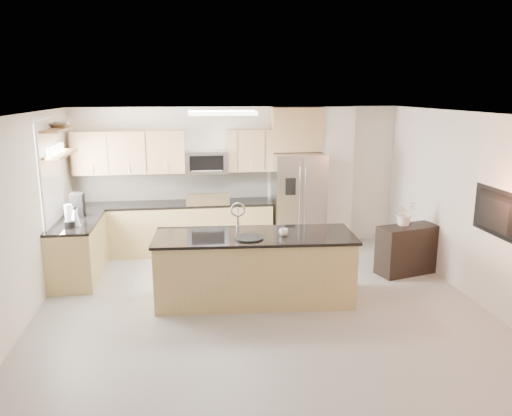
{
  "coord_description": "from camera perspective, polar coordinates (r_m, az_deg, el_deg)",
  "views": [
    {
      "loc": [
        -0.94,
        -5.91,
        2.88
      ],
      "look_at": [
        0.06,
        1.3,
        1.17
      ],
      "focal_mm": 35.0,
      "sensor_mm": 36.0,
      "label": 1
    }
  ],
  "objects": [
    {
      "name": "floor",
      "position": [
        6.64,
        1.02,
        -12.46
      ],
      "size": [
        6.5,
        6.5,
        0.0
      ],
      "primitive_type": "plane",
      "color": "gray",
      "rests_on": "ground"
    },
    {
      "name": "ceiling",
      "position": [
        5.99,
        1.12,
        10.57
      ],
      "size": [
        6.0,
        6.5,
        0.02
      ],
      "primitive_type": "cube",
      "color": "white",
      "rests_on": "wall_back"
    },
    {
      "name": "wall_back",
      "position": [
        9.34,
        -2.04,
        3.5
      ],
      "size": [
        6.0,
        0.02,
        2.6
      ],
      "primitive_type": "cube",
      "color": "silver",
      "rests_on": "floor"
    },
    {
      "name": "wall_front",
      "position": [
        3.23,
        10.47,
        -16.24
      ],
      "size": [
        6.0,
        0.02,
        2.6
      ],
      "primitive_type": "cube",
      "color": "silver",
      "rests_on": "floor"
    },
    {
      "name": "wall_left",
      "position": [
        6.45,
        -26.29,
        -2.32
      ],
      "size": [
        0.02,
        6.5,
        2.6
      ],
      "primitive_type": "cube",
      "color": "silver",
      "rests_on": "floor"
    },
    {
      "name": "wall_right",
      "position": [
        7.27,
        25.11,
        -0.57
      ],
      "size": [
        0.02,
        6.5,
        2.6
      ],
      "primitive_type": "cube",
      "color": "silver",
      "rests_on": "floor"
    },
    {
      "name": "back_counter",
      "position": [
        9.16,
        -9.44,
        -2.16
      ],
      "size": [
        3.55,
        0.66,
        1.44
      ],
      "color": "tan",
      "rests_on": "floor"
    },
    {
      "name": "left_counter",
      "position": [
        8.31,
        -19.67,
        -4.48
      ],
      "size": [
        0.66,
        1.5,
        0.92
      ],
      "color": "tan",
      "rests_on": "floor"
    },
    {
      "name": "range",
      "position": [
        9.16,
        -5.53,
        -2.05
      ],
      "size": [
        0.76,
        0.64,
        1.14
      ],
      "color": "black",
      "rests_on": "floor"
    },
    {
      "name": "upper_cabinets",
      "position": [
        9.06,
        -10.23,
        6.35
      ],
      "size": [
        3.5,
        0.33,
        0.75
      ],
      "color": "tan",
      "rests_on": "wall_back"
    },
    {
      "name": "microwave",
      "position": [
        9.05,
        -5.72,
        5.24
      ],
      "size": [
        0.76,
        0.4,
        0.4
      ],
      "color": "#AEAEB0",
      "rests_on": "upper_cabinets"
    },
    {
      "name": "refrigerator",
      "position": [
        9.22,
        4.78,
        0.75
      ],
      "size": [
        0.92,
        0.78,
        1.78
      ],
      "color": "#AEAEB0",
      "rests_on": "floor"
    },
    {
      "name": "partition_column",
      "position": [
        9.55,
        9.0,
        3.56
      ],
      "size": [
        0.6,
        0.3,
        2.6
      ],
      "primitive_type": "cube",
      "color": "silver",
      "rests_on": "floor"
    },
    {
      "name": "window",
      "position": [
        8.11,
        -22.41,
        3.53
      ],
      "size": [
        0.04,
        1.15,
        1.65
      ],
      "color": "white",
      "rests_on": "wall_left"
    },
    {
      "name": "shelf_lower",
      "position": [
        8.14,
        -21.56,
        5.77
      ],
      "size": [
        0.3,
        1.2,
        0.04
      ],
      "primitive_type": "cube",
      "color": "brown",
      "rests_on": "wall_left"
    },
    {
      "name": "shelf_upper",
      "position": [
        8.11,
        -21.78,
        8.36
      ],
      "size": [
        0.3,
        1.2,
        0.04
      ],
      "primitive_type": "cube",
      "color": "brown",
      "rests_on": "wall_left"
    },
    {
      "name": "ceiling_fixture",
      "position": [
        7.53,
        -3.88,
        10.79
      ],
      "size": [
        1.0,
        0.5,
        0.06
      ],
      "primitive_type": "cube",
      "color": "white",
      "rests_on": "ceiling"
    },
    {
      "name": "island",
      "position": [
        7.01,
        -0.19,
        -6.77
      ],
      "size": [
        2.81,
        1.16,
        1.37
      ],
      "rotation": [
        0.0,
        0.0,
        -0.06
      ],
      "color": "tan",
      "rests_on": "floor"
    },
    {
      "name": "credenza",
      "position": [
        8.4,
        16.92,
        -4.57
      ],
      "size": [
        1.05,
        0.66,
        0.78
      ],
      "primitive_type": "cube",
      "rotation": [
        0.0,
        0.0,
        0.27
      ],
      "color": "black",
      "rests_on": "floor"
    },
    {
      "name": "cup",
      "position": [
        6.82,
        3.16,
        -2.76
      ],
      "size": [
        0.16,
        0.16,
        0.1
      ],
      "primitive_type": "imported",
      "rotation": [
        0.0,
        0.0,
        -0.35
      ],
      "color": "white",
      "rests_on": "island"
    },
    {
      "name": "platter",
      "position": [
        6.68,
        -0.8,
        -3.44
      ],
      "size": [
        0.51,
        0.51,
        0.02
      ],
      "primitive_type": "cylinder",
      "rotation": [
        0.0,
        0.0,
        -0.42
      ],
      "color": "black",
      "rests_on": "island"
    },
    {
      "name": "blender",
      "position": [
        7.78,
        -20.59,
        -1.06
      ],
      "size": [
        0.15,
        0.15,
        0.35
      ],
      "color": "black",
      "rests_on": "left_counter"
    },
    {
      "name": "kettle",
      "position": [
        7.92,
        -19.98,
        -0.95
      ],
      "size": [
        0.23,
        0.23,
        0.28
      ],
      "color": "#AEAEB0",
      "rests_on": "left_counter"
    },
    {
      "name": "coffee_maker",
      "position": [
        8.45,
        -19.72,
        0.29
      ],
      "size": [
        0.2,
        0.25,
        0.37
      ],
      "color": "black",
      "rests_on": "left_counter"
    },
    {
      "name": "bowl",
      "position": [
        8.22,
        -21.63,
        8.9
      ],
      "size": [
        0.48,
        0.48,
        0.1
      ],
      "primitive_type": "imported",
      "rotation": [
        0.0,
        0.0,
        0.2
      ],
      "color": "#AEAEB0",
      "rests_on": "shelf_upper"
    },
    {
      "name": "flower_vase",
      "position": [
        8.26,
        16.65,
        0.14
      ],
      "size": [
        0.68,
        0.64,
        0.6
      ],
      "primitive_type": "imported",
      "rotation": [
        0.0,
        0.0,
        0.41
      ],
      "color": "white",
      "rests_on": "credenza"
    },
    {
      "name": "television",
      "position": [
        7.05,
        25.4,
        -0.58
      ],
      "size": [
        0.14,
        1.08,
        0.62
      ],
      "primitive_type": "imported",
      "rotation": [
        0.0,
        0.0,
        1.57
      ],
      "color": "black",
      "rests_on": "wall_right"
    }
  ]
}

